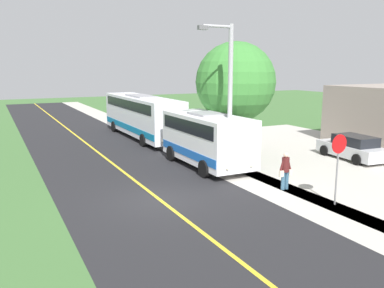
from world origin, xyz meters
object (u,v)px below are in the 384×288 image
(pedestrian_with_bags, at_px, (285,170))
(parked_car_near, at_px, (353,148))
(shuttle_bus_front, at_px, (207,137))
(tree_curbside, at_px, (236,82))
(stop_sign, at_px, (338,157))
(transit_bus_rear, at_px, (142,114))
(street_light_pole, at_px, (228,93))

(pedestrian_with_bags, bearing_deg, parked_car_near, -158.69)
(shuttle_bus_front, bearing_deg, tree_curbside, -150.93)
(shuttle_bus_front, relative_size, stop_sign, 2.32)
(shuttle_bus_front, relative_size, parked_car_near, 1.47)
(shuttle_bus_front, xyz_separation_m, parked_car_near, (-8.70, 2.43, -0.96))
(shuttle_bus_front, xyz_separation_m, stop_sign, (-1.54, 7.95, 0.32))
(pedestrian_with_bags, height_order, parked_car_near, pedestrian_with_bags)
(stop_sign, height_order, tree_curbside, tree_curbside)
(parked_car_near, bearing_deg, pedestrian_with_bags, 21.31)
(shuttle_bus_front, relative_size, pedestrian_with_bags, 3.91)
(transit_bus_rear, distance_m, parked_car_near, 15.65)
(transit_bus_rear, bearing_deg, shuttle_bus_front, 90.28)
(parked_car_near, bearing_deg, street_light_pole, -5.38)
(transit_bus_rear, distance_m, tree_curbside, 9.76)
(shuttle_bus_front, xyz_separation_m, street_light_pole, (-0.31, 1.64, 2.54))
(stop_sign, bearing_deg, pedestrian_with_bags, -79.47)
(stop_sign, bearing_deg, tree_curbside, -97.77)
(transit_bus_rear, bearing_deg, stop_sign, 94.93)
(stop_sign, bearing_deg, parked_car_near, -142.38)
(stop_sign, relative_size, street_light_pole, 0.38)
(street_light_pole, bearing_deg, pedestrian_with_bags, 101.35)
(street_light_pole, bearing_deg, transit_bus_rear, -88.30)
(transit_bus_rear, height_order, parked_car_near, transit_bus_rear)
(street_light_pole, xyz_separation_m, tree_curbside, (-2.53, -3.21, 0.36))
(stop_sign, xyz_separation_m, parked_car_near, (-7.17, -5.52, -1.28))
(stop_sign, distance_m, tree_curbside, 9.96)
(pedestrian_with_bags, relative_size, tree_curbside, 0.24)
(pedestrian_with_bags, bearing_deg, tree_curbside, -104.25)
(tree_curbside, bearing_deg, street_light_pole, 51.79)
(transit_bus_rear, xyz_separation_m, stop_sign, (-1.59, 18.44, 0.15))
(transit_bus_rear, relative_size, tree_curbside, 1.70)
(pedestrian_with_bags, bearing_deg, stop_sign, 100.53)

